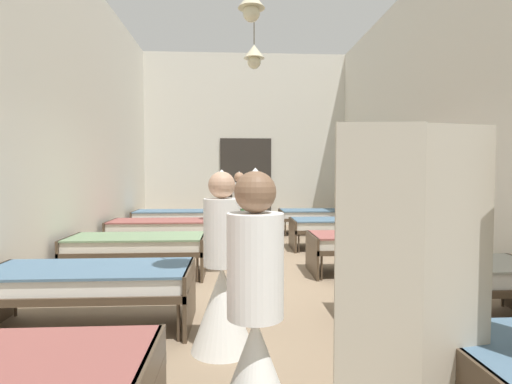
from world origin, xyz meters
name	(u,v)px	position (x,y,z in m)	size (l,w,h in m)	color
ground_plane	(258,278)	(0.00, 0.00, -0.05)	(6.11, 11.54, 0.10)	#8C755B
room_shell	(254,119)	(0.00, 1.20, 2.37)	(5.91, 11.14, 4.72)	silver
bed_left_row_1	(90,282)	(-1.71, -1.90, 0.44)	(1.90, 0.84, 0.57)	#473828
bed_right_row_1	(443,276)	(1.71, -1.90, 0.44)	(1.90, 0.84, 0.57)	#473828
bed_left_row_2	(137,245)	(-1.71, 0.00, 0.44)	(1.90, 0.84, 0.57)	#473828
bed_right_row_2	(375,243)	(1.71, 0.00, 0.44)	(1.90, 0.84, 0.57)	#473828
bed_left_row_3	(161,227)	(-1.71, 1.90, 0.44)	(1.90, 0.84, 0.57)	#473828
bed_right_row_3	(341,226)	(1.71, 1.90, 0.44)	(1.90, 0.84, 0.57)	#473828
bed_left_row_4	(175,216)	(-1.71, 3.80, 0.44)	(1.90, 0.84, 0.57)	#473828
bed_right_row_4	(319,215)	(1.71, 3.80, 0.44)	(1.90, 0.84, 0.57)	#473828
nurse_near_aisle	(255,349)	(-0.25, -3.64, 0.53)	(0.52, 0.52, 1.49)	white
nurse_mid_aisle	(222,286)	(-0.45, -2.45, 0.53)	(0.52, 0.52, 1.49)	white
nurse_far_aisle	(239,216)	(-0.22, 2.97, 0.53)	(0.52, 0.52, 1.49)	white
potted_plant	(251,198)	(0.07, 3.83, 0.87)	(0.51, 0.51, 1.43)	brown
privacy_screen	(460,296)	(0.76, -3.82, 0.85)	(1.24, 0.23, 1.70)	#BCB29E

